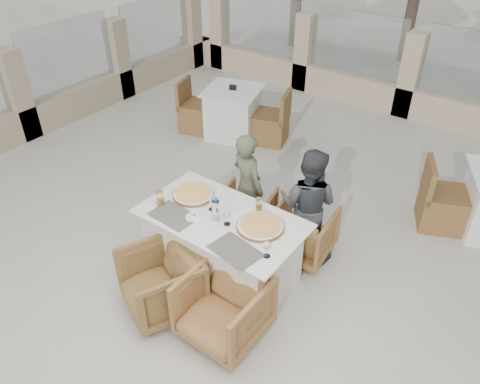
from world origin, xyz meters
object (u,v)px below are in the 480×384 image
Objects in this scene: olive_dish at (193,216)px; armchair_near_right at (224,308)px; armchair_far_right at (303,231)px; wine_glass_corner at (267,248)px; wine_glass_near at (227,217)px; diner_right at (308,205)px; wine_glass_centre at (212,202)px; armchair_far_left at (247,212)px; dining_table at (222,248)px; armchair_near_left at (161,282)px; pizza_left at (193,194)px; beer_glass_left at (160,198)px; beer_glass_right at (259,204)px; pizza_right at (260,225)px; diner_left at (248,187)px; bg_table_a at (233,113)px; water_bottle at (216,209)px.

olive_dish reaches higher than armchair_near_right.
wine_glass_corner is at bearing 94.55° from armchair_far_right.
wine_glass_near is 0.14× the size of diner_right.
wine_glass_centre is 0.31× the size of armchair_far_left.
armchair_far_left is at bearing 107.25° from dining_table.
wine_glass_corner is 1.12m from armchair_near_left.
wine_glass_near is 0.83m from armchair_near_right.
wine_glass_near reaches higher than pizza_left.
beer_glass_left is 1.23× the size of beer_glass_right.
pizza_right is (0.84, -0.02, 0.00)m from pizza_left.
diner_left is 0.79× the size of bg_table_a.
bg_table_a is (-1.56, 1.83, 0.11)m from armchair_far_left.
pizza_right is at bearing 77.60° from armchair_far_right.
armchair_near_left is (0.02, -1.41, 0.05)m from armchair_far_left.
beer_glass_right is (0.83, 0.51, -0.01)m from beer_glass_left.
armchair_near_left is 1.67m from diner_right.
diner_right is (0.73, 0.07, 0.38)m from armchair_far_left.
bg_table_a is at bearing 124.00° from water_bottle.
water_bottle is 0.70m from wine_glass_corner.
dining_table is 0.80m from diner_left.
wine_glass_centre is 0.28m from wine_glass_near.
wine_glass_near is at bearing 99.27° from armchair_far_left.
wine_glass_centre is 0.23m from olive_dish.
wine_glass_centre reaches higher than armchair_far_right.
pizza_left is 1.23m from armchair_near_right.
diner_left is (-0.32, 0.78, -0.22)m from wine_glass_near.
pizza_left is 0.60× the size of armchair_near_left.
olive_dish is at bearing 77.09° from armchair_far_left.
armchair_far_right is at bearing 171.17° from armchair_far_left.
dining_table is 3.83× the size of pizza_left.
armchair_near_left is at bearing -108.04° from dining_table.
dining_table is 0.57m from pizza_right.
armchair_near_left is (-0.19, -0.62, -0.58)m from water_bottle.
wine_glass_centre and wine_glass_near have the same top height.
wine_glass_centre is at bearing 26.95° from beer_glass_left.
armchair_far_left is at bearing 118.02° from armchair_near_right.
olive_dish is at bearing 149.23° from armchair_near_right.
wine_glass_centre is at bearing 73.22° from olive_dish.
bg_table_a is (-1.64, 2.52, -0.48)m from wine_glass_centre.
water_bottle is at bearing -36.50° from wine_glass_centre.
water_bottle reaches higher than armchair_near_right.
olive_dish reaches higher than armchair_near_left.
pizza_right reaches higher than armchair_far_left.
pizza_left is at bearing 57.15° from armchair_far_left.
armchair_near_right is 1.42m from diner_right.
diner_right is (0.02, 0.01, 0.36)m from armchair_far_right.
beer_glass_left is at bearing -164.39° from pizza_right.
olive_dish is 1.05m from armchair_far_left.
bg_table_a is at bearing 126.07° from armchair_near_right.
pizza_left reaches higher than armchair_far_right.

